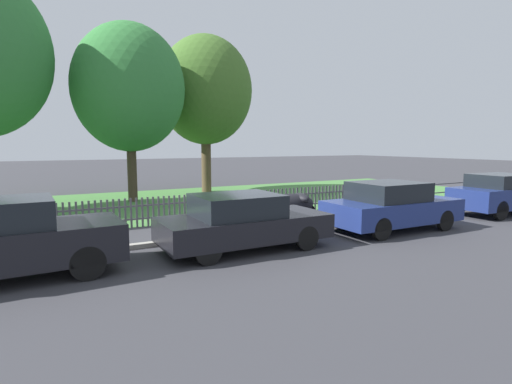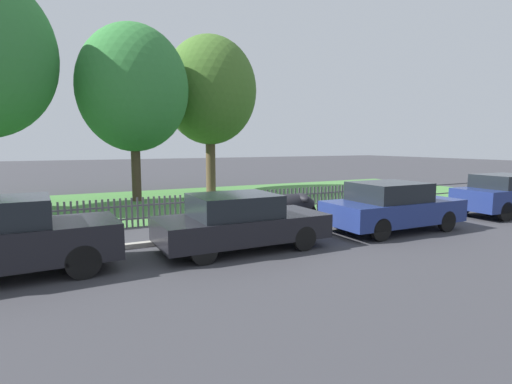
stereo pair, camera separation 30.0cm
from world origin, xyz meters
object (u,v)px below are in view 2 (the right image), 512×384
parked_car_black_saloon (4,238)px  covered_motorcycle (291,205)px  parked_car_white_van (507,194)px  parked_car_navy_estate (240,221)px  tree_mid_park (133,89)px  tree_far_left (210,91)px  parked_car_red_compact (392,206)px

parked_car_black_saloon → covered_motorcycle: bearing=12.8°
parked_car_white_van → covered_motorcycle: size_ratio=2.07×
parked_car_navy_estate → tree_mid_park: size_ratio=0.53×
parked_car_navy_estate → tree_far_left: tree_far_left is taller
covered_motorcycle → parked_car_red_compact: bearing=-44.1°
covered_motorcycle → tree_mid_park: bearing=118.9°
parked_car_white_van → tree_far_left: size_ratio=0.51×
parked_car_navy_estate → tree_mid_park: tree_mid_park is taller
parked_car_red_compact → parked_car_navy_estate: bearing=178.9°
parked_car_white_van → covered_motorcycle: 8.10m
parked_car_black_saloon → parked_car_red_compact: bearing=-3.7°
parked_car_white_van → tree_mid_park: 15.46m
parked_car_navy_estate → parked_car_white_van: parked_car_white_van is taller
parked_car_red_compact → tree_mid_park: tree_mid_park is taller
covered_motorcycle → tree_far_left: size_ratio=0.24×
parked_car_black_saloon → parked_car_navy_estate: parked_car_black_saloon is taller
parked_car_navy_estate → tree_mid_park: bearing=94.1°
parked_car_white_van → tree_far_left: 14.30m
covered_motorcycle → tree_mid_park: (-3.49, 7.48, 4.35)m
parked_car_black_saloon → covered_motorcycle: 7.97m
tree_far_left → tree_mid_park: bearing=-156.4°
parked_car_navy_estate → covered_motorcycle: (2.81, 2.18, -0.08)m
parked_car_red_compact → tree_mid_park: bearing=120.1°
parked_car_white_van → tree_mid_park: tree_mid_park is taller
parked_car_red_compact → tree_far_left: tree_far_left is taller
parked_car_black_saloon → tree_far_left: 14.90m
parked_car_navy_estate → covered_motorcycle: bearing=37.9°
tree_mid_park → covered_motorcycle: bearing=-65.0°
parked_car_black_saloon → tree_mid_park: (4.21, 9.54, 4.18)m
tree_far_left → parked_car_red_compact: bearing=-83.5°
parked_car_black_saloon → covered_motorcycle: (7.70, 2.07, -0.17)m
covered_motorcycle → tree_mid_park: 9.33m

